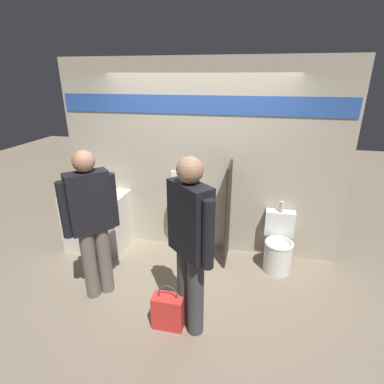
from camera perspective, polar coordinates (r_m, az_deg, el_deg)
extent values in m
plane|color=gray|center=(4.25, -0.51, -14.14)|extent=(16.00, 16.00, 0.00)
cube|color=#B2A893|center=(4.20, 1.28, 5.91)|extent=(3.93, 0.06, 2.70)
cube|color=#2D56AD|center=(4.03, 1.27, 16.27)|extent=(3.85, 0.01, 0.24)
cube|color=silver|center=(4.75, -17.47, -5.18)|extent=(0.88, 0.59, 0.85)
cylinder|color=white|center=(4.58, -17.24, 0.59)|extent=(0.39, 0.39, 0.14)
cylinder|color=silver|center=(4.65, -16.62, 2.76)|extent=(0.03, 0.03, 0.14)
cube|color=#B7B7BC|center=(4.36, -15.83, -1.19)|extent=(0.07, 0.14, 0.01)
cube|color=#28231E|center=(4.11, 6.82, -4.20)|extent=(0.03, 0.49, 1.41)
cylinder|color=silver|center=(4.46, -2.36, -7.57)|extent=(0.04, 0.04, 0.62)
ellipsoid|color=white|center=(4.24, -2.46, -1.39)|extent=(0.33, 0.31, 0.46)
cube|color=white|center=(4.35, -1.95, 0.23)|extent=(0.31, 0.02, 0.58)
cylinder|color=silver|center=(4.23, -2.12, 3.23)|extent=(0.06, 0.06, 0.16)
cylinder|color=white|center=(4.25, 15.97, -11.81)|extent=(0.36, 0.36, 0.40)
torus|color=white|center=(4.14, 16.26, -9.36)|extent=(0.38, 0.38, 0.04)
cube|color=white|center=(4.31, 16.32, -5.65)|extent=(0.39, 0.16, 0.35)
cylinder|color=silver|center=(4.18, 16.69, -2.65)|extent=(0.06, 0.06, 0.14)
cylinder|color=#666056|center=(3.75, -18.87, -12.91)|extent=(0.16, 0.16, 0.86)
cylinder|color=#666056|center=(3.78, -16.34, -12.30)|extent=(0.16, 0.16, 0.86)
cube|color=black|center=(3.41, -19.02, -1.82)|extent=(0.45, 0.45, 0.68)
cylinder|color=black|center=(3.38, -23.11, -3.20)|extent=(0.11, 0.11, 0.62)
cylinder|color=black|center=(3.48, -14.91, -1.49)|extent=(0.11, 0.11, 0.62)
sphere|color=#A87A5B|center=(3.27, -19.97, 5.53)|extent=(0.23, 0.23, 0.23)
cylinder|color=#3D3D42|center=(3.12, 0.65, -19.10)|extent=(0.17, 0.17, 0.89)
cylinder|color=#3D3D42|center=(3.23, -1.28, -17.44)|extent=(0.17, 0.17, 0.89)
cube|color=black|center=(2.73, -0.37, -5.29)|extent=(0.48, 0.46, 0.70)
cylinder|color=black|center=(2.56, 3.08, -8.15)|extent=(0.11, 0.11, 0.65)
cylinder|color=black|center=(2.95, -3.34, -4.01)|extent=(0.11, 0.11, 0.65)
sphere|color=#A87A5B|center=(2.56, -0.39, 4.21)|extent=(0.24, 0.24, 0.24)
cube|color=red|center=(3.35, -4.53, -21.74)|extent=(0.32, 0.18, 0.37)
torus|color=#4C4742|center=(3.20, -4.66, -18.78)|extent=(0.20, 0.01, 0.20)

